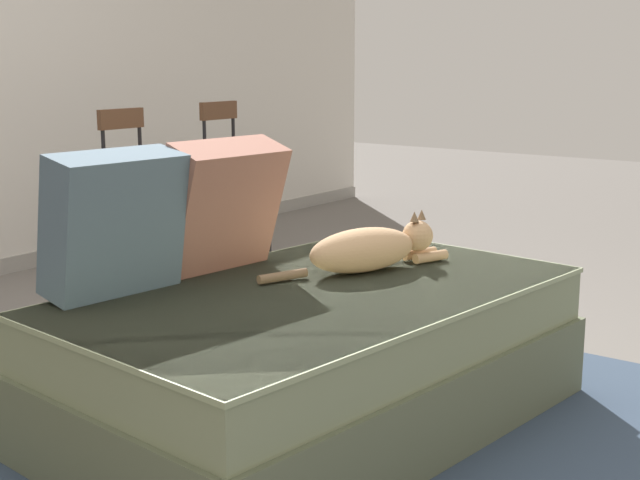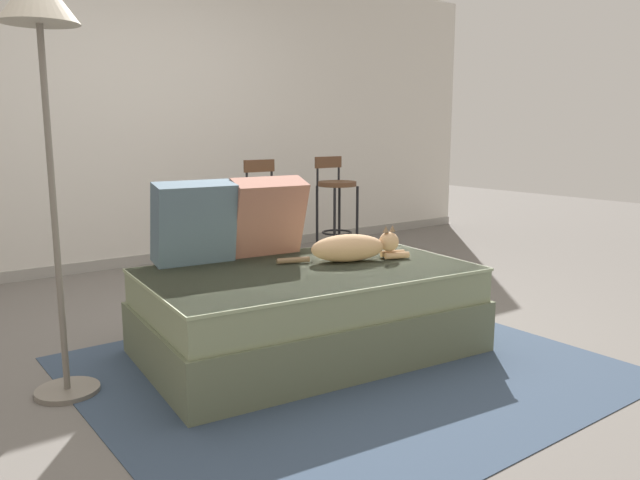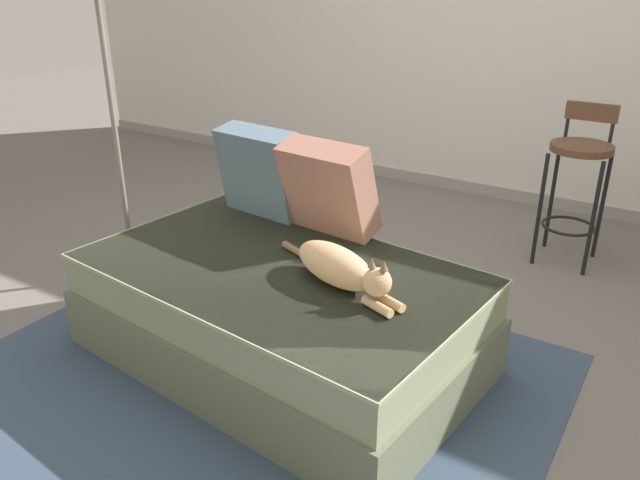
% 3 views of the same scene
% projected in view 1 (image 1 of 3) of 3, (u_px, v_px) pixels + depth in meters
% --- Properties ---
extents(ground_plane, '(16.00, 16.00, 0.00)m').
position_uv_depth(ground_plane, '(227.00, 396.00, 3.14)').
color(ground_plane, '#66605B').
rests_on(ground_plane, ground).
extents(area_rug, '(2.39, 2.12, 0.01)m').
position_uv_depth(area_rug, '(395.00, 445.00, 2.74)').
color(area_rug, '#334256').
rests_on(area_rug, ground).
extents(couch, '(1.79, 1.18, 0.45)m').
position_uv_depth(couch, '(317.00, 356.00, 2.86)').
color(couch, '#636B50').
rests_on(couch, ground).
extents(throw_pillow_corner, '(0.45, 0.27, 0.45)m').
position_uv_depth(throw_pillow_corner, '(115.00, 223.00, 2.71)').
color(throw_pillow_corner, '#4C6070').
rests_on(throw_pillow_corner, couch).
extents(throw_pillow_middle, '(0.45, 0.32, 0.45)m').
position_uv_depth(throw_pillow_middle, '(220.00, 205.00, 3.01)').
color(throw_pillow_middle, '#936051').
rests_on(throw_pillow_middle, couch).
extents(cat, '(0.71, 0.33, 0.19)m').
position_uv_depth(cat, '(370.00, 249.00, 3.05)').
color(cat, tan).
rests_on(cat, couch).
extents(bar_stool_near_window, '(0.34, 0.34, 0.92)m').
position_uv_depth(bar_stool_near_window, '(139.00, 181.00, 4.48)').
color(bar_stool_near_window, black).
rests_on(bar_stool_near_window, ground).
extents(bar_stool_by_doorway, '(0.34, 0.34, 0.92)m').
position_uv_depth(bar_stool_by_doorway, '(235.00, 164.00, 5.04)').
color(bar_stool_by_doorway, black).
rests_on(bar_stool_by_doorway, ground).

